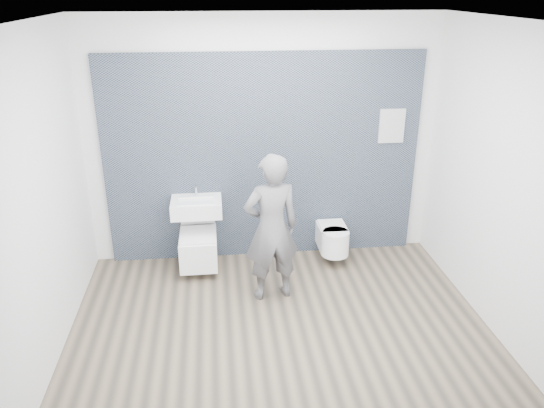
{
  "coord_description": "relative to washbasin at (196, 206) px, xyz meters",
  "views": [
    {
      "loc": [
        -0.55,
        -4.32,
        3.05
      ],
      "look_at": [
        0.0,
        0.6,
        1.0
      ],
      "focal_mm": 35.0,
      "sensor_mm": 36.0,
      "label": 1
    }
  ],
  "objects": [
    {
      "name": "washbasin",
      "position": [
        0.0,
        0.0,
        0.0
      ],
      "size": [
        0.56,
        0.42,
        0.42
      ],
      "color": "white",
      "rests_on": "ground"
    },
    {
      "name": "visitor",
      "position": [
        0.77,
        -0.74,
        0.04
      ],
      "size": [
        0.63,
        0.47,
        1.57
      ],
      "primitive_type": "imported",
      "rotation": [
        0.0,
        0.0,
        3.32
      ],
      "color": "slate",
      "rests_on": "ground"
    },
    {
      "name": "room_shell",
      "position": [
        0.78,
        -1.23,
        0.99
      ],
      "size": [
        4.0,
        4.0,
        4.0
      ],
      "color": "silver",
      "rests_on": "ground"
    },
    {
      "name": "toilet_rounded",
      "position": [
        1.57,
        -0.06,
        -0.46
      ],
      "size": [
        0.32,
        0.55,
        0.3
      ],
      "color": "white",
      "rests_on": "ground"
    },
    {
      "name": "toilet_square",
      "position": [
        0.0,
        -0.09,
        -0.46
      ],
      "size": [
        0.42,
        0.6,
        0.78
      ],
      "color": "white",
      "rests_on": "ground"
    },
    {
      "name": "ground",
      "position": [
        0.78,
        -1.23,
        -0.75
      ],
      "size": [
        4.0,
        4.0,
        0.0
      ],
      "primitive_type": "plane",
      "color": "brown",
      "rests_on": "ground"
    },
    {
      "name": "tile_wall",
      "position": [
        0.78,
        0.24,
        -0.75
      ],
      "size": [
        3.6,
        0.06,
        2.4
      ],
      "primitive_type": "cube",
      "color": "black",
      "rests_on": "ground"
    },
    {
      "name": "info_placard",
      "position": [
        2.26,
        0.2,
        -0.75
      ],
      "size": [
        0.29,
        0.03,
        0.39
      ],
      "primitive_type": "cube",
      "color": "white",
      "rests_on": "ground"
    }
  ]
}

